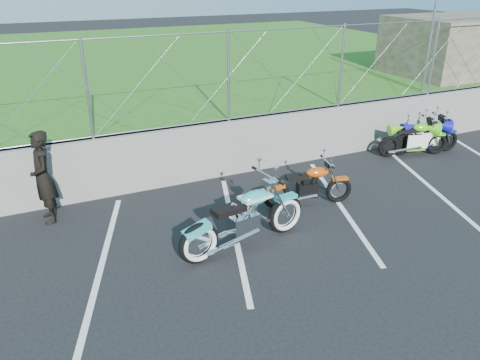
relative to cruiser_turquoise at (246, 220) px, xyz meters
name	(u,v)px	position (x,y,z in m)	size (l,w,h in m)	color
ground	(258,257)	(0.03, -0.42, -0.50)	(90.00, 90.00, 0.00)	black
retaining_wall	(189,154)	(0.03, 3.08, 0.15)	(30.00, 0.22, 1.30)	slate
grass_field	(107,74)	(0.03, 13.08, 0.15)	(30.00, 20.00, 1.30)	#225416
stone_building	(466,44)	(10.53, 5.08, 1.70)	(5.00, 3.00, 1.80)	brown
chain_link_fence	(185,81)	(0.03, 3.08, 1.80)	(28.00, 0.03, 2.00)	gray
sign_pole	(431,36)	(7.23, 3.48, 2.30)	(0.08, 0.08, 3.00)	gray
parking_lines	(290,217)	(1.23, 0.58, -0.50)	(18.29, 4.31, 0.01)	silver
cruiser_turquoise	(246,220)	(0.00, 0.00, 0.00)	(2.52, 0.79, 1.26)	black
naked_orange	(309,187)	(1.85, 0.88, -0.10)	(1.87, 0.66, 0.94)	black
sportbike_green	(414,140)	(5.87, 2.17, -0.08)	(1.85, 0.73, 0.98)	black
sportbike_blue	(427,138)	(6.29, 2.17, -0.08)	(1.89, 0.67, 0.99)	black
person_standing	(43,177)	(-3.03, 2.44, 0.39)	(0.65, 0.43, 1.79)	black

